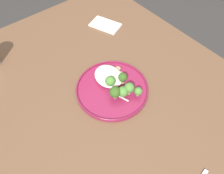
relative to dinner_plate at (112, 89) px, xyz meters
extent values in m
plane|color=#2D2B28|center=(-0.04, 0.00, -0.75)|extent=(6.00, 6.00, 0.00)
cube|color=brown|center=(-0.04, 0.00, -0.03)|extent=(1.40, 1.00, 0.04)
cube|color=#4B3422|center=(0.60, -0.44, -0.40)|extent=(0.06, 0.06, 0.70)
cylinder|color=maroon|center=(0.00, 0.00, 0.00)|extent=(0.29, 0.29, 0.01)
torus|color=maroon|center=(0.00, 0.00, 0.01)|extent=(0.29, 0.29, 0.01)
ellipsoid|color=beige|center=(0.05, -0.02, 0.02)|extent=(0.13, 0.11, 0.04)
cylinder|color=beige|center=(0.01, -0.02, 0.01)|extent=(0.03, 0.03, 0.01)
cylinder|color=#988766|center=(0.01, -0.02, 0.02)|extent=(0.02, 0.02, 0.00)
cylinder|color=#DBB77A|center=(0.04, -0.01, 0.01)|extent=(0.03, 0.03, 0.01)
cylinder|color=#8E774F|center=(0.04, -0.01, 0.02)|extent=(0.02, 0.02, 0.00)
cylinder|color=#DBB77A|center=(0.06, -0.08, 0.01)|extent=(0.02, 0.02, 0.01)
cylinder|color=#8E774F|center=(0.06, -0.08, 0.02)|extent=(0.02, 0.02, 0.00)
cylinder|color=beige|center=(0.04, 0.01, 0.01)|extent=(0.03, 0.03, 0.01)
cylinder|color=#988766|center=(0.04, 0.01, 0.02)|extent=(0.02, 0.02, 0.00)
cylinder|color=#E5C689|center=(0.06, -0.03, 0.01)|extent=(0.02, 0.02, 0.01)
cylinder|color=#958159|center=(0.06, -0.03, 0.02)|extent=(0.02, 0.02, 0.00)
cylinder|color=#DBB77A|center=(0.02, -0.06, 0.01)|extent=(0.04, 0.04, 0.01)
cylinder|color=#8E774F|center=(0.02, -0.06, 0.02)|extent=(0.03, 0.03, 0.00)
cylinder|color=beige|center=(0.06, 0.01, 0.01)|extent=(0.03, 0.03, 0.01)
cylinder|color=#988766|center=(0.06, 0.01, 0.02)|extent=(0.03, 0.03, 0.00)
cylinder|color=#89A356|center=(-0.04, 0.02, 0.01)|extent=(0.02, 0.02, 0.02)
sphere|color=#2D4C19|center=(-0.04, 0.02, 0.04)|extent=(0.04, 0.04, 0.04)
cylinder|color=#89A356|center=(-0.05, -0.01, 0.01)|extent=(0.01, 0.01, 0.02)
sphere|color=#42702D|center=(-0.05, -0.01, 0.03)|extent=(0.04, 0.04, 0.04)
cylinder|color=#89A356|center=(0.01, 0.00, 0.01)|extent=(0.02, 0.02, 0.02)
sphere|color=#42702D|center=(0.01, 0.00, 0.04)|extent=(0.04, 0.04, 0.04)
cylinder|color=#7A994C|center=(-0.06, -0.04, 0.01)|extent=(0.02, 0.02, 0.02)
sphere|color=#42702D|center=(-0.06, -0.04, 0.04)|extent=(0.04, 0.04, 0.04)
cylinder|color=#7A994C|center=(-0.09, -0.06, 0.01)|extent=(0.02, 0.02, 0.02)
sphere|color=#42702D|center=(-0.09, -0.06, 0.03)|extent=(0.03, 0.03, 0.03)
cylinder|color=#89A356|center=(0.00, -0.05, 0.01)|extent=(0.02, 0.02, 0.02)
sphere|color=#2D4C19|center=(0.00, -0.05, 0.04)|extent=(0.04, 0.04, 0.04)
cube|color=silver|center=(-0.06, 0.00, 0.01)|extent=(0.05, 0.02, 0.00)
cube|color=silver|center=(-0.02, 0.01, 0.01)|extent=(0.03, 0.04, 0.00)
cube|color=silver|center=(0.34, -0.23, 0.00)|extent=(0.17, 0.14, 0.01)
camera|label=1|loc=(-0.37, 0.30, 0.67)|focal=32.79mm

